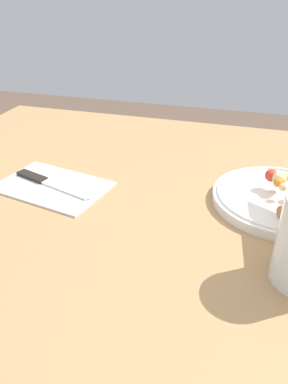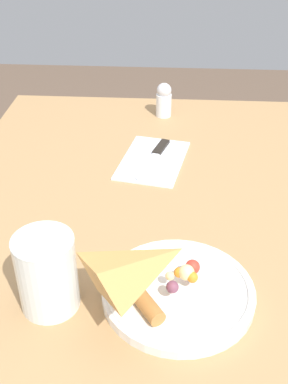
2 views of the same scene
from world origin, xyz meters
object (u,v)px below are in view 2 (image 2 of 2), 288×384
Objects in this scene: milk_glass at (47,274)px; butter_knife at (154,156)px; dining_table at (155,266)px; napkin_folded at (153,160)px; plate_pizza at (178,289)px; salt_shaker at (163,100)px.

milk_glass is 0.46m from butter_knife.
milk_glass is 0.68× the size of butter_knife.
napkin_folded is (-0.23, -0.02, 0.10)m from dining_table.
butter_knife is at bearing -172.58° from plate_pizza.
milk_glass reaches higher than salt_shaker.
butter_knife reaches higher than dining_table.
plate_pizza is at bearing 7.93° from napkin_folded.
napkin_folded is at bearing -0.00° from butter_knife.
dining_table is 6.52× the size of butter_knife.
salt_shaker is at bearing 176.71° from napkin_folded.
butter_knife is (-0.01, 0.00, 0.00)m from napkin_folded.
milk_glass is at bearing -35.83° from dining_table.
dining_table is 0.22m from plate_pizza.
butter_knife is at bearing 163.20° from milk_glass.
salt_shaker is at bearing -176.22° from plate_pizza.
milk_glass is (0.20, -0.15, 0.16)m from dining_table.
milk_glass reaches higher than dining_table.
dining_table is at bearing -167.09° from plate_pizza.
salt_shaker is at bearing -165.13° from butter_knife.
dining_table is 0.30m from milk_glass.
salt_shaker is (-0.65, -0.04, 0.03)m from plate_pizza.
salt_shaker is (-0.47, -0.00, 0.15)m from dining_table.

